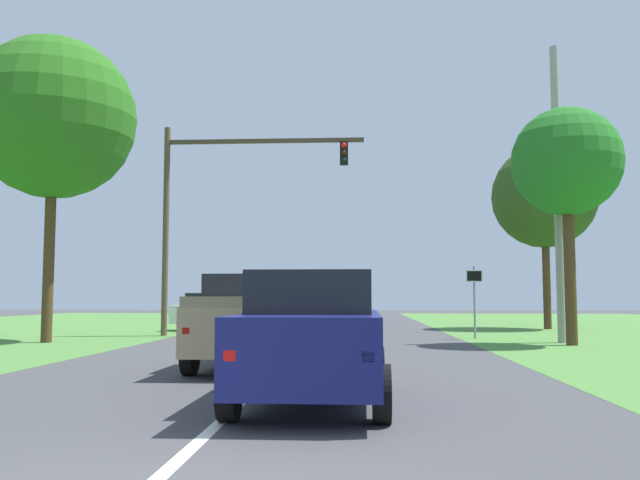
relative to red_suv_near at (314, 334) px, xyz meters
The scene contains 10 objects.
ground_plane 7.02m from the red_suv_near, 98.73° to the left, with size 120.00×120.00×0.00m, color #424244.
red_suv_near is the anchor object (origin of this frame).
pickup_truck_lead 5.11m from the red_suv_near, 109.02° to the left, with size 2.22×5.27×2.00m.
traffic_light 17.83m from the red_suv_near, 106.83° to the left, with size 8.03×0.40×8.33m.
keep_moving_sign 15.99m from the red_suv_near, 72.15° to the left, with size 0.60×0.09×2.64m.
oak_tree_right 25.33m from the red_suv_near, 67.20° to the left, with size 4.97×4.97×8.83m.
crossing_suv_far 21.08m from the red_suv_near, 104.84° to the left, with size 4.68×2.19×1.69m.
utility_pole_right 15.70m from the red_suv_near, 60.69° to the left, with size 0.28×0.28×10.14m, color #9E998E.
extra_tree_1 17.11m from the red_suv_near, 128.39° to the left, with size 5.57×5.57×10.46m.
extra_tree_2 14.93m from the red_suv_near, 58.50° to the left, with size 3.51×3.51×7.64m.
Camera 1 is at (1.70, -4.39, 1.54)m, focal length 37.89 mm.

